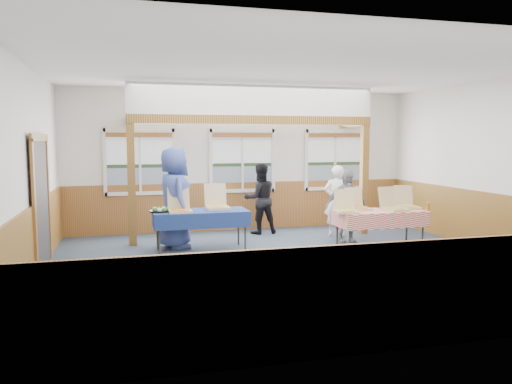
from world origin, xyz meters
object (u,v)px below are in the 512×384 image
woman_black (260,199)px  person_grey (346,207)px  woman_white (337,201)px  table_left (201,214)px  table_right (380,214)px  man_blue (174,198)px

woman_black → person_grey: (1.39, -1.51, -0.04)m
woman_white → woman_black: bearing=-1.1°
table_left → table_right: same height
woman_white → woman_black: size_ratio=0.98×
person_grey → man_blue: bearing=175.7°
table_left → woman_black: size_ratio=1.14×
woman_white → person_grey: 0.79m
woman_black → person_grey: woman_black is taller
woman_white → man_blue: bearing=29.4°
woman_white → table_left: bearing=35.9°
woman_black → person_grey: 2.05m
table_right → woman_black: woman_black is taller
table_left → person_grey: (2.91, -0.15, 0.04)m
woman_white → man_blue: (-3.50, -0.31, 0.21)m
person_grey → table_right: bearing=-58.1°
table_left → woman_white: (3.04, 0.63, 0.07)m
table_left → woman_white: 3.11m
table_left → table_right: size_ratio=0.99×
table_right → woman_white: woman_white is taller
table_right → person_grey: 0.79m
table_right → person_grey: person_grey is taller
woman_black → table_left: bearing=37.9°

